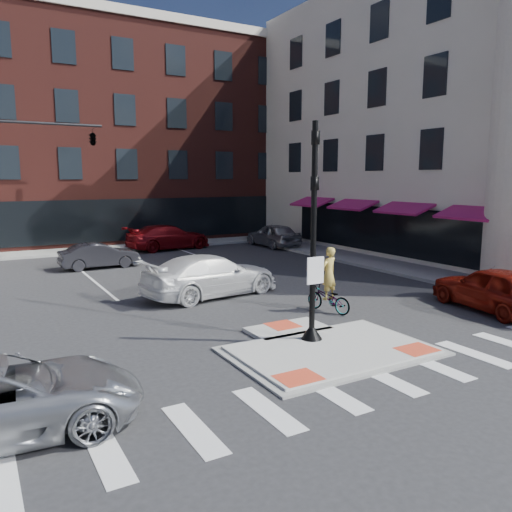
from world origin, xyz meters
TOP-DOWN VIEW (x-y plane):
  - ground at (0.00, 0.00)m, footprint 120.00×120.00m
  - refuge_island at (0.00, -0.26)m, footprint 5.40×4.65m
  - sidewalk_e at (10.80, 10.00)m, footprint 3.00×24.00m
  - sidewalk_n at (3.00, 22.00)m, footprint 26.00×3.00m
  - building_n at (3.00, 31.99)m, footprint 24.40×18.40m
  - building_e at (21.54, 11.50)m, footprint 21.90×23.90m
  - building_far_left at (-4.00, 52.00)m, footprint 10.00×12.00m
  - building_far_right at (9.00, 54.00)m, footprint 12.00×12.00m
  - signal_pole at (0.00, 0.40)m, footprint 0.60×0.60m
  - mast_arm_signal at (-3.47, 18.00)m, footprint 6.10×2.24m
  - red_sedan at (7.52, 0.00)m, footprint 2.61×4.92m
  - white_pickup at (-0.07, 7.00)m, footprint 5.92×3.16m
  - bg_car_dark at (-2.50, 15.43)m, footprint 3.99×1.47m
  - bg_car_silver at (9.50, 17.84)m, footprint 1.96×4.69m
  - bg_car_red at (2.92, 20.14)m, footprint 5.74×2.86m
  - cyclist at (2.45, 2.80)m, footprint 1.05×1.91m

SIDE VIEW (x-z plane):
  - ground at x=0.00m, z-range 0.00..0.00m
  - refuge_island at x=0.00m, z-range -0.01..0.11m
  - sidewalk_e at x=10.80m, z-range 0.00..0.15m
  - sidewalk_n at x=3.00m, z-range 0.00..0.15m
  - bg_car_dark at x=-2.50m, z-range 0.00..1.30m
  - cyclist at x=2.45m, z-range -0.37..1.90m
  - bg_car_silver at x=9.50m, z-range 0.00..1.58m
  - red_sedan at x=7.52m, z-range 0.00..1.59m
  - bg_car_red at x=2.92m, z-range 0.00..1.60m
  - white_pickup at x=-0.07m, z-range 0.00..1.63m
  - signal_pole at x=0.00m, z-range -0.63..5.35m
  - building_far_left at x=-4.00m, z-range 0.00..10.00m
  - building_far_right at x=9.00m, z-range 0.00..12.00m
  - mast_arm_signal at x=-3.47m, z-range 2.21..10.21m
  - building_n at x=3.00m, z-range 0.05..15.55m
  - building_e at x=21.54m, z-range -0.81..16.89m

